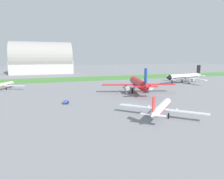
% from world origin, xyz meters
% --- Properties ---
extents(ground_plane, '(600.00, 600.00, 0.00)m').
position_xyz_m(ground_plane, '(0.00, 0.00, 0.00)').
color(ground_plane, gray).
extents(grass_taxiway_strip, '(360.00, 28.00, 0.08)m').
position_xyz_m(grass_taxiway_strip, '(0.00, 80.59, 0.04)').
color(grass_taxiway_strip, '#478438').
rests_on(grass_taxiway_strip, ground_plane).
extents(airplane_foreground_turboprop, '(17.49, 17.44, 6.97)m').
position_xyz_m(airplane_foreground_turboprop, '(2.05, -15.31, 2.55)').
color(airplane_foreground_turboprop, silver).
rests_on(airplane_foreground_turboprop, ground_plane).
extents(airplane_parked_jet_far, '(28.86, 29.30, 10.39)m').
position_xyz_m(airplane_parked_jet_far, '(52.26, 39.00, 3.74)').
color(airplane_parked_jet_far, white).
rests_on(airplane_parked_jet_far, ground_plane).
extents(airplane_taxiing_turboprop, '(19.98, 17.34, 6.38)m').
position_xyz_m(airplane_taxiing_turboprop, '(-45.05, 46.83, 2.33)').
color(airplane_taxiing_turboprop, silver).
rests_on(airplane_taxiing_turboprop, ground_plane).
extents(airplane_midfield_jet, '(31.57, 31.21, 11.35)m').
position_xyz_m(airplane_midfield_jet, '(12.49, 19.22, 4.09)').
color(airplane_midfield_jet, red).
rests_on(airplane_midfield_jet, ground_plane).
extents(baggage_cart_near_gate, '(2.34, 2.77, 0.90)m').
position_xyz_m(baggage_cart_near_gate, '(-20.04, 8.09, 0.57)').
color(baggage_cart_near_gate, '#334FB2').
rests_on(baggage_cart_near_gate, ground_plane).
extents(hangar_distant, '(53.33, 28.14, 28.63)m').
position_xyz_m(hangar_distant, '(-27.21, 137.39, 12.13)').
color(hangar_distant, '#BCB7B2').
rests_on(hangar_distant, ground_plane).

